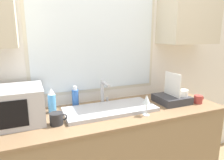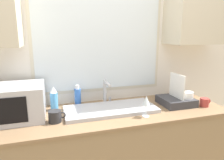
# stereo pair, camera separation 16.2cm
# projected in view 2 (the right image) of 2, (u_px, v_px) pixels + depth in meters

# --- Properties ---
(countertop) EXTENTS (2.06, 0.65, 0.90)m
(countertop) POSITION_uv_depth(u_px,v_px,m) (109.00, 158.00, 1.80)
(countertop) COLOR #8C7251
(countertop) RESTS_ON ground_plane
(wall_back) EXTENTS (6.00, 0.38, 2.60)m
(wall_back) POSITION_uv_depth(u_px,v_px,m) (100.00, 47.00, 1.87)
(wall_back) COLOR silver
(wall_back) RESTS_ON ground_plane
(sink_basin) EXTENTS (0.78, 0.34, 0.03)m
(sink_basin) POSITION_uv_depth(u_px,v_px,m) (111.00, 109.00, 1.71)
(sink_basin) COLOR #B2B2B7
(sink_basin) RESTS_ON countertop
(faucet) EXTENTS (0.08, 0.19, 0.23)m
(faucet) POSITION_uv_depth(u_px,v_px,m) (106.00, 90.00, 1.85)
(faucet) COLOR #B7B7BC
(faucet) RESTS_ON countertop
(microwave) EXTENTS (0.44, 0.37, 0.27)m
(microwave) POSITION_uv_depth(u_px,v_px,m) (14.00, 102.00, 1.53)
(microwave) COLOR #B2B2B7
(microwave) RESTS_ON countertop
(dish_rack) EXTENTS (0.29, 0.27, 0.29)m
(dish_rack) POSITION_uv_depth(u_px,v_px,m) (177.00, 99.00, 1.86)
(dish_rack) COLOR #333338
(dish_rack) RESTS_ON countertop
(spray_bottle) EXTENTS (0.07, 0.07, 0.21)m
(spray_bottle) POSITION_uv_depth(u_px,v_px,m) (54.00, 99.00, 1.71)
(spray_bottle) COLOR #4C99D8
(spray_bottle) RESTS_ON countertop
(soap_bottle) EXTENTS (0.06, 0.06, 0.19)m
(soap_bottle) POSITION_uv_depth(u_px,v_px,m) (78.00, 97.00, 1.83)
(soap_bottle) COLOR blue
(soap_bottle) RESTS_ON countertop
(mug_near_sink) EXTENTS (0.13, 0.10, 0.09)m
(mug_near_sink) POSITION_uv_depth(u_px,v_px,m) (55.00, 116.00, 1.49)
(mug_near_sink) COLOR #262628
(mug_near_sink) RESTS_ON countertop
(wine_glass) EXTENTS (0.06, 0.06, 0.17)m
(wine_glass) POSITION_uv_depth(u_px,v_px,m) (146.00, 101.00, 1.57)
(wine_glass) COLOR silver
(wine_glass) RESTS_ON countertop
(mug_by_rack) EXTENTS (0.11, 0.08, 0.08)m
(mug_by_rack) POSITION_uv_depth(u_px,v_px,m) (204.00, 102.00, 1.82)
(mug_by_rack) COLOR #A53833
(mug_by_rack) RESTS_ON countertop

